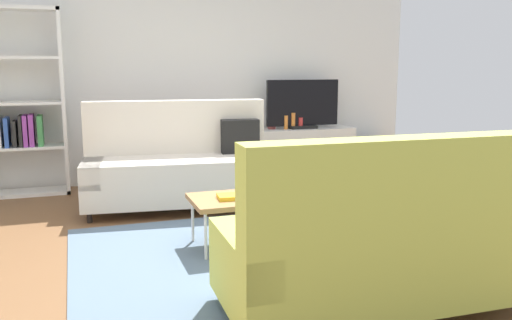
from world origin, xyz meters
The scene contains 17 objects.
ground_plane centered at (0.00, 0.00, 0.00)m, with size 7.68×7.68×0.00m, color brown.
wall_far centered at (0.00, 2.80, 1.45)m, with size 6.40×0.12×2.90m, color white.
area_rug centered at (0.04, -0.25, 0.01)m, with size 2.90×2.20×0.01m, color slate.
couch_beige centered at (-0.29, 1.37, 0.44)m, with size 1.98×1.05×1.10m.
couch_green centered at (0.37, -1.47, 0.45)m, with size 1.92×0.89×1.10m.
coffee_table centered at (0.09, -0.05, 0.39)m, with size 1.10×0.56×0.42m.
tv_console centered at (1.57, 2.46, 0.32)m, with size 1.40×0.44×0.64m, color silver.
tv centered at (1.57, 2.44, 0.95)m, with size 1.00×0.20×0.64m.
bookshelf centered at (-1.95, 2.48, 0.96)m, with size 1.10×0.36×2.10m.
storage_trunk centered at (2.67, 2.36, 0.22)m, with size 0.52×0.40×0.44m, color #4C5666.
potted_plant centered at (0.16, -0.03, 0.64)m, with size 0.28×0.28×0.39m.
table_book_0 centered at (-0.13, -0.09, 0.44)m, with size 0.24×0.18×0.03m, color gold.
vase_0 centered at (0.99, 2.51, 0.70)m, with size 0.11×0.11×0.13m, color silver.
vase_1 centered at (1.16, 2.51, 0.70)m, with size 0.11×0.11×0.12m, color #B24C4C.
bottle_0 centered at (1.33, 2.42, 0.73)m, with size 0.05×0.05×0.18m, color orange.
bottle_1 centered at (1.43, 2.42, 0.75)m, with size 0.06×0.06×0.21m, color orange.
bottle_2 centered at (1.54, 2.42, 0.71)m, with size 0.06×0.06×0.15m, color red.
Camera 1 is at (-1.31, -4.12, 1.48)m, focal length 37.99 mm.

